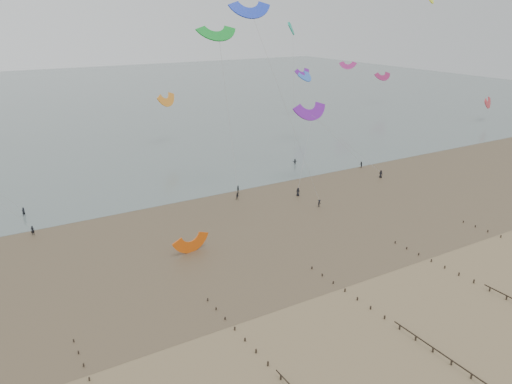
{
  "coord_description": "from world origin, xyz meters",
  "views": [
    {
      "loc": [
        -38.98,
        -43.1,
        37.66
      ],
      "look_at": [
        3.34,
        28.0,
        8.0
      ],
      "focal_mm": 35.0,
      "sensor_mm": 36.0,
      "label": 1
    }
  ],
  "objects": [
    {
      "name": "grounded_kite",
      "position": [
        -9.74,
        27.1,
        0.0
      ],
      "size": [
        6.59,
        5.56,
        3.22
      ],
      "primitive_type": null,
      "rotation": [
        1.54,
        0.0,
        0.18
      ],
      "color": "#DE530E",
      "rests_on": "ground"
    },
    {
      "name": "ground",
      "position": [
        0.0,
        0.0,
        0.0
      ],
      "size": [
        500.0,
        500.0,
        0.0
      ],
      "primitive_type": "plane",
      "color": "brown",
      "rests_on": "ground"
    },
    {
      "name": "kitesurfers",
      "position": [
        22.95,
        46.03,
        0.86
      ],
      "size": [
        80.35,
        28.84,
        1.9
      ],
      "color": "black",
      "rests_on": "ground"
    },
    {
      "name": "kites_airborne",
      "position": [
        -0.76,
        87.22,
        20.74
      ],
      "size": [
        251.74,
        109.47,
        42.67
      ],
      "color": "red",
      "rests_on": "ground"
    },
    {
      "name": "sea_and_shore",
      "position": [
        -4.08,
        34.4,
        0.01
      ],
      "size": [
        500.0,
        665.0,
        0.03
      ],
      "color": "#475654",
      "rests_on": "ground"
    },
    {
      "name": "kitesurfer_lead",
      "position": [
        -31.58,
        48.01,
        0.89
      ],
      "size": [
        0.75,
        0.61,
        1.77
      ],
      "primitive_type": "imported",
      "rotation": [
        0.0,
        0.0,
        2.81
      ],
      "color": "black",
      "rests_on": "ground"
    }
  ]
}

